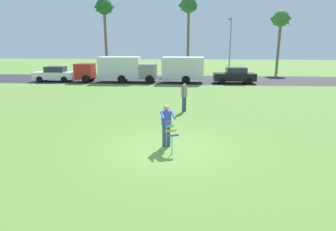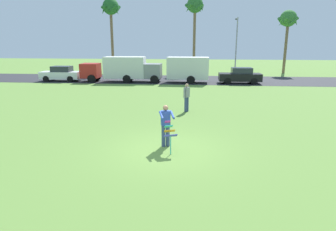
{
  "view_description": "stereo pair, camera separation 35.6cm",
  "coord_description": "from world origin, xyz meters",
  "px_view_note": "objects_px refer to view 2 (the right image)",
  "views": [
    {
      "loc": [
        0.8,
        -11.04,
        4.2
      ],
      "look_at": [
        -0.05,
        1.33,
        1.05
      ],
      "focal_mm": 31.39,
      "sensor_mm": 36.0,
      "label": 1
    },
    {
      "loc": [
        1.15,
        -11.01,
        4.2
      ],
      "look_at": [
        -0.05,
        1.33,
        1.05
      ],
      "focal_mm": 31.39,
      "sensor_mm": 36.0,
      "label": 2
    }
  ],
  "objects_px": {
    "kite_held": "(170,132)",
    "parked_car_white": "(61,74)",
    "person_walker_near": "(187,97)",
    "palm_tree_left_near": "(111,10)",
    "palm_tree_right_near": "(195,9)",
    "parked_truck_grey_van": "(180,69)",
    "streetlight_pole": "(236,43)",
    "person_kite_flyer": "(166,124)",
    "parked_truck_red_cab": "(117,68)",
    "parked_car_black": "(240,76)",
    "palm_tree_centre_far": "(288,21)"
  },
  "relations": [
    {
      "from": "person_kite_flyer",
      "to": "parked_truck_red_cab",
      "type": "distance_m",
      "value": 20.43
    },
    {
      "from": "person_kite_flyer",
      "to": "parked_car_black",
      "type": "height_order",
      "value": "person_kite_flyer"
    },
    {
      "from": "palm_tree_left_near",
      "to": "palm_tree_right_near",
      "type": "bearing_deg",
      "value": 5.44
    },
    {
      "from": "palm_tree_right_near",
      "to": "parked_truck_red_cab",
      "type": "bearing_deg",
      "value": -127.51
    },
    {
      "from": "parked_truck_red_cab",
      "to": "palm_tree_centre_far",
      "type": "bearing_deg",
      "value": 27.73
    },
    {
      "from": "person_kite_flyer",
      "to": "streetlight_pole",
      "type": "bearing_deg",
      "value": 77.32
    },
    {
      "from": "palm_tree_right_near",
      "to": "streetlight_pole",
      "type": "height_order",
      "value": "palm_tree_right_near"
    },
    {
      "from": "parked_truck_red_cab",
      "to": "parked_car_black",
      "type": "distance_m",
      "value": 12.77
    },
    {
      "from": "parked_truck_red_cab",
      "to": "streetlight_pole",
      "type": "height_order",
      "value": "streetlight_pole"
    },
    {
      "from": "palm_tree_centre_far",
      "to": "parked_car_black",
      "type": "bearing_deg",
      "value": -124.39
    },
    {
      "from": "parked_car_white",
      "to": "streetlight_pole",
      "type": "xyz_separation_m",
      "value": [
        19.31,
        7.39,
        3.22
      ]
    },
    {
      "from": "parked_car_black",
      "to": "palm_tree_right_near",
      "type": "distance_m",
      "value": 13.66
    },
    {
      "from": "person_walker_near",
      "to": "streetlight_pole",
      "type": "bearing_deg",
      "value": 75.24
    },
    {
      "from": "parked_car_black",
      "to": "palm_tree_left_near",
      "type": "xyz_separation_m",
      "value": [
        -15.82,
        9.25,
        7.35
      ]
    },
    {
      "from": "person_kite_flyer",
      "to": "parked_car_white",
      "type": "height_order",
      "value": "person_kite_flyer"
    },
    {
      "from": "palm_tree_left_near",
      "to": "palm_tree_centre_far",
      "type": "height_order",
      "value": "palm_tree_left_near"
    },
    {
      "from": "parked_car_black",
      "to": "person_walker_near",
      "type": "distance_m",
      "value": 13.83
    },
    {
      "from": "kite_held",
      "to": "palm_tree_centre_far",
      "type": "relative_size",
      "value": 0.15
    },
    {
      "from": "palm_tree_left_near",
      "to": "palm_tree_right_near",
      "type": "xyz_separation_m",
      "value": [
        10.98,
        1.04,
        0.21
      ]
    },
    {
      "from": "palm_tree_centre_far",
      "to": "parked_truck_red_cab",
      "type": "bearing_deg",
      "value": -152.27
    },
    {
      "from": "palm_tree_left_near",
      "to": "parked_car_black",
      "type": "bearing_deg",
      "value": -30.31
    },
    {
      "from": "person_kite_flyer",
      "to": "parked_car_black",
      "type": "bearing_deg",
      "value": 73.65
    },
    {
      "from": "parked_car_white",
      "to": "person_kite_flyer",
      "type": "bearing_deg",
      "value": -55.12
    },
    {
      "from": "palm_tree_centre_far",
      "to": "streetlight_pole",
      "type": "bearing_deg",
      "value": -155.64
    },
    {
      "from": "person_kite_flyer",
      "to": "palm_tree_centre_far",
      "type": "bearing_deg",
      "value": 66.65
    },
    {
      "from": "parked_car_white",
      "to": "palm_tree_right_near",
      "type": "xyz_separation_m",
      "value": [
        14.11,
        10.29,
        7.56
      ]
    },
    {
      "from": "parked_truck_grey_van",
      "to": "streetlight_pole",
      "type": "relative_size",
      "value": 0.96
    },
    {
      "from": "parked_truck_red_cab",
      "to": "streetlight_pole",
      "type": "distance_m",
      "value": 15.26
    },
    {
      "from": "person_kite_flyer",
      "to": "palm_tree_centre_far",
      "type": "relative_size",
      "value": 0.21
    },
    {
      "from": "palm_tree_right_near",
      "to": "palm_tree_centre_far",
      "type": "distance_m",
      "value": 12.13
    },
    {
      "from": "kite_held",
      "to": "parked_car_white",
      "type": "bearing_deg",
      "value": 124.36
    },
    {
      "from": "streetlight_pole",
      "to": "kite_held",
      "type": "bearing_deg",
      "value": -101.91
    },
    {
      "from": "palm_tree_left_near",
      "to": "palm_tree_centre_far",
      "type": "bearing_deg",
      "value": 3.04
    },
    {
      "from": "kite_held",
      "to": "person_walker_near",
      "type": "height_order",
      "value": "person_walker_near"
    },
    {
      "from": "person_kite_flyer",
      "to": "palm_tree_left_near",
      "type": "height_order",
      "value": "palm_tree_left_near"
    },
    {
      "from": "kite_held",
      "to": "parked_truck_grey_van",
      "type": "relative_size",
      "value": 0.18
    },
    {
      "from": "parked_car_white",
      "to": "streetlight_pole",
      "type": "bearing_deg",
      "value": 20.93
    },
    {
      "from": "kite_held",
      "to": "person_walker_near",
      "type": "distance_m",
      "value": 6.96
    },
    {
      "from": "parked_truck_grey_van",
      "to": "palm_tree_right_near",
      "type": "distance_m",
      "value": 12.47
    },
    {
      "from": "palm_tree_right_near",
      "to": "palm_tree_centre_far",
      "type": "bearing_deg",
      "value": 0.84
    },
    {
      "from": "kite_held",
      "to": "palm_tree_left_near",
      "type": "distance_m",
      "value": 31.75
    },
    {
      "from": "palm_tree_left_near",
      "to": "parked_car_white",
      "type": "bearing_deg",
      "value": -108.72
    },
    {
      "from": "parked_truck_grey_van",
      "to": "palm_tree_left_near",
      "type": "relative_size",
      "value": 0.7
    },
    {
      "from": "person_kite_flyer",
      "to": "parked_truck_red_cab",
      "type": "height_order",
      "value": "parked_truck_red_cab"
    },
    {
      "from": "streetlight_pole",
      "to": "palm_tree_right_near",
      "type": "bearing_deg",
      "value": 150.77
    },
    {
      "from": "person_kite_flyer",
      "to": "parked_car_white",
      "type": "bearing_deg",
      "value": 124.88
    },
    {
      "from": "parked_truck_grey_van",
      "to": "person_walker_near",
      "type": "height_order",
      "value": "parked_truck_grey_van"
    },
    {
      "from": "kite_held",
      "to": "palm_tree_centre_far",
      "type": "height_order",
      "value": "palm_tree_centre_far"
    },
    {
      "from": "parked_car_white",
      "to": "parked_truck_grey_van",
      "type": "bearing_deg",
      "value": -0.0
    },
    {
      "from": "parked_car_white",
      "to": "person_walker_near",
      "type": "relative_size",
      "value": 2.46
    }
  ]
}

